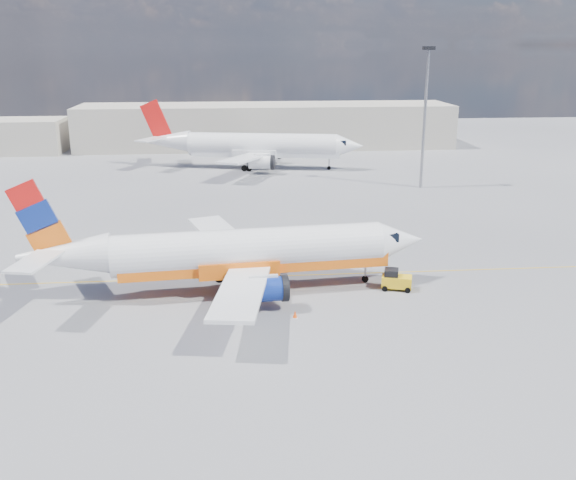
{
  "coord_description": "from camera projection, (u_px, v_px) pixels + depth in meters",
  "views": [
    {
      "loc": [
        -1.94,
        -47.9,
        18.74
      ],
      "look_at": [
        2.57,
        1.9,
        3.5
      ],
      "focal_mm": 40.0,
      "sensor_mm": 36.0,
      "label": 1
    }
  ],
  "objects": [
    {
      "name": "ground",
      "position": [
        258.0,
        290.0,
        51.26
      ],
      "size": [
        240.0,
        240.0,
        0.0
      ],
      "primitive_type": "plane",
      "color": "slate",
      "rests_on": "ground"
    },
    {
      "name": "gse_tug",
      "position": [
        396.0,
        280.0,
        51.1
      ],
      "size": [
        2.61,
        2.03,
        1.67
      ],
      "rotation": [
        0.0,
        0.0,
        -0.29
      ],
      "color": "black",
      "rests_on": "ground"
    },
    {
      "name": "terminal_main",
      "position": [
        266.0,
        126.0,
        121.98
      ],
      "size": [
        70.0,
        14.0,
        8.0
      ],
      "primitive_type": "cube",
      "color": "beige",
      "rests_on": "ground"
    },
    {
      "name": "main_jet",
      "position": [
        236.0,
        252.0,
        50.03
      ],
      "size": [
        31.95,
        25.17,
        9.69
      ],
      "rotation": [
        0.0,
        0.0,
        0.1
      ],
      "color": "white",
      "rests_on": "ground"
    },
    {
      "name": "taxi_line",
      "position": [
        257.0,
        277.0,
        54.12
      ],
      "size": [
        70.0,
        0.15,
        0.01
      ],
      "primitive_type": "cube",
      "color": "gold",
      "rests_on": "ground"
    },
    {
      "name": "floodlight_mast",
      "position": [
        425.0,
        105.0,
        84.72
      ],
      "size": [
        1.36,
        1.36,
        18.58
      ],
      "color": "gray",
      "rests_on": "ground"
    },
    {
      "name": "traffic_cone",
      "position": [
        295.0,
        314.0,
        45.87
      ],
      "size": [
        0.39,
        0.39,
        0.54
      ],
      "color": "white",
      "rests_on": "ground"
    },
    {
      "name": "second_jet",
      "position": [
        255.0,
        146.0,
        100.52
      ],
      "size": [
        35.29,
        27.31,
        10.65
      ],
      "rotation": [
        0.0,
        0.0,
        -0.19
      ],
      "color": "white",
      "rests_on": "ground"
    }
  ]
}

